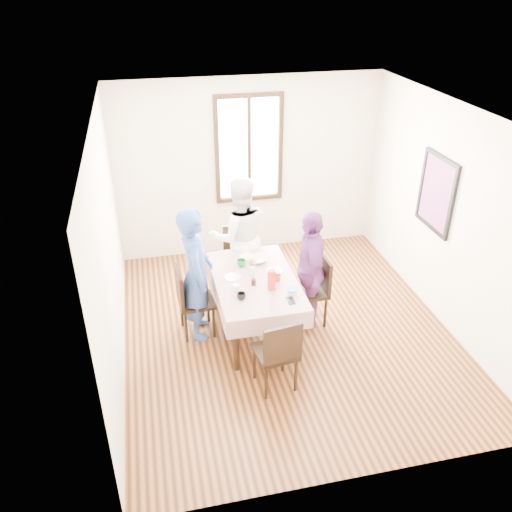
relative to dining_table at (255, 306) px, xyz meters
The scene contains 30 objects.
ground 0.54m from the dining_table, ahead, with size 4.50×4.50×0.00m, color black.
back_wall 2.43m from the dining_table, 79.98° to the left, with size 4.00×4.00×0.00m, color beige.
right_wall 2.58m from the dining_table, ahead, with size 4.50×4.50×0.00m, color beige.
window_frame 2.55m from the dining_table, 79.89° to the left, with size 1.02×0.06×1.62m, color black.
window_pane 2.55m from the dining_table, 79.93° to the left, with size 0.90×0.02×1.50m, color white.
art_poster 2.65m from the dining_table, ahead, with size 0.04×0.76×0.96m, color red.
dining_table is the anchor object (origin of this frame).
tablecloth 0.38m from the dining_table, ahead, with size 0.96×1.56×0.01m, color #500B14.
chair_left 0.72m from the dining_table, 169.11° to the left, with size 0.42×0.42×0.91m, color black.
chair_right 0.71m from the dining_table, ahead, with size 0.42×0.42×0.91m, color black.
chair_far 0.99m from the dining_table, 90.00° to the left, with size 0.42×0.42×0.91m, color black.
chair_near 0.99m from the dining_table, 90.00° to the right, with size 0.42×0.42×0.91m, color black.
person_left 0.84m from the dining_table, 168.82° to the left, with size 0.61×0.40×1.67m, color #2E4A93.
person_far 1.08m from the dining_table, 90.00° to the left, with size 0.81×0.63×1.68m, color white.
person_right 0.79m from the dining_table, ahead, with size 0.91×0.38×1.55m, color #6C3276.
mug_black 0.63m from the dining_table, 122.06° to the right, with size 0.10×0.10×0.08m, color black.
mug_flag 0.51m from the dining_table, 24.22° to the right, with size 0.09×0.09×0.08m, color red.
mug_green 0.55m from the dining_table, 107.02° to the left, with size 0.11×0.11×0.09m, color #0C7226.
serving_bowl 0.58m from the dining_table, 72.48° to the left, with size 0.23×0.23×0.06m, color white.
juice_carton 0.59m from the dining_table, 62.53° to the right, with size 0.08×0.08×0.25m, color red.
butter_tub 0.67m from the dining_table, 49.95° to the right, with size 0.10×0.10×0.05m, color white.
jam_jar 0.45m from the dining_table, 109.17° to the right, with size 0.06×0.06×0.08m, color black.
drinking_glass 0.57m from the dining_table, 138.15° to the right, with size 0.07×0.07×0.10m, color silver.
smartphone 0.73m from the dining_table, 62.19° to the right, with size 0.08×0.15×0.01m, color black.
flower_vase 0.45m from the dining_table, 109.84° to the left, with size 0.06×0.06×0.12m, color silver.
plate_left 0.48m from the dining_table, 161.42° to the left, with size 0.20×0.20×0.01m, color white.
plate_right 0.49m from the dining_table, 22.04° to the left, with size 0.20×0.20×0.01m, color white.
plate_far 0.67m from the dining_table, 88.56° to the left, with size 0.20×0.20×0.01m, color white.
butter_lid 0.69m from the dining_table, 49.95° to the right, with size 0.12×0.12×0.01m, color blue.
flower_bunch 0.56m from the dining_table, 109.84° to the left, with size 0.09×0.09×0.10m, color yellow, non-canonical shape.
Camera 1 is at (-1.52, -5.09, 4.03)m, focal length 36.58 mm.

